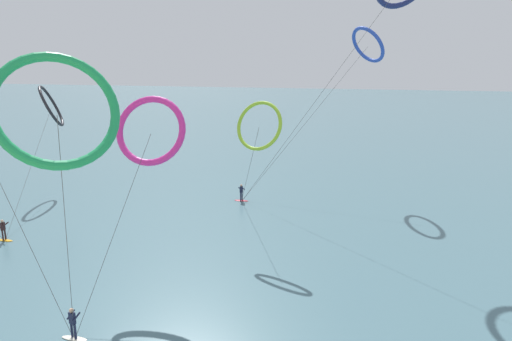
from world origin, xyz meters
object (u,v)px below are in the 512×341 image
at_px(kite_charcoal, 51,106).
at_px(kite_magenta, 151,131).
at_px(kite_emerald, 56,110).
at_px(surfer_amber, 4,231).
at_px(surfer_crimson, 241,194).
at_px(surfer_ivory, 73,326).
at_px(kite_lime, 259,126).
at_px(kite_cobalt, 368,45).

height_order(kite_charcoal, kite_magenta, kite_magenta).
height_order(kite_emerald, kite_magenta, kite_emerald).
xyz_separation_m(surfer_amber, kite_charcoal, (-5.43, 14.05, 8.02)).
bearing_deg(surfer_crimson, surfer_ivory, 8.84).
height_order(surfer_ivory, kite_emerald, kite_emerald).
bearing_deg(kite_emerald, kite_magenta, 45.04).
distance_m(surfer_amber, kite_lime, 21.14).
relative_size(kite_lime, kite_cobalt, 0.63).
bearing_deg(surfer_ivory, kite_charcoal, -32.48).
distance_m(surfer_ivory, kite_charcoal, 31.21).
distance_m(surfer_ivory, surfer_amber, 16.27).
distance_m(surfer_crimson, kite_lime, 12.39).
relative_size(surfer_amber, kite_cobalt, 0.10).
height_order(surfer_amber, kite_charcoal, kite_charcoal).
relative_size(surfer_crimson, kite_emerald, 0.12).
xyz_separation_m(kite_lime, kite_cobalt, (7.41, 17.72, 6.17)).
xyz_separation_m(surfer_crimson, kite_charcoal, (-20.47, 0.10, 8.02)).
xyz_separation_m(kite_emerald, kite_charcoal, (-19.33, 24.79, -2.78)).
xyz_separation_m(surfer_amber, surfer_crimson, (15.04, 13.94, 0.00)).
bearing_deg(surfer_amber, kite_charcoal, 15.42).
xyz_separation_m(kite_lime, kite_magenta, (-5.20, -7.07, 0.53)).
distance_m(kite_lime, kite_cobalt, 20.18).
relative_size(surfer_crimson, kite_magenta, 0.15).
height_order(surfer_ivory, kite_lime, kite_lime).
bearing_deg(surfer_ivory, surfer_amber, -17.40).
bearing_deg(kite_charcoal, surfer_crimson, -119.32).
xyz_separation_m(surfer_amber, kite_cobalt, (26.24, 23.02, 14.20)).
bearing_deg(kite_magenta, kite_cobalt, 57.48).
bearing_deg(kite_magenta, kite_charcoal, 134.73).
distance_m(surfer_crimson, kite_emerald, 26.97).
height_order(surfer_crimson, kite_magenta, kite_magenta).
bearing_deg(surfer_ivory, kite_emerald, 159.17).
xyz_separation_m(kite_emerald, kite_magenta, (-0.27, 8.97, -2.24)).
bearing_deg(kite_emerald, kite_charcoal, 81.27).
distance_m(surfer_amber, kite_charcoal, 17.06).
relative_size(kite_charcoal, kite_magenta, 1.44).
height_order(kite_emerald, kite_lime, kite_emerald).
bearing_deg(kite_emerald, kite_cobalt, 23.26).
relative_size(surfer_ivory, kite_cobalt, 0.10).
distance_m(surfer_ivory, kite_cobalt, 38.24).
height_order(kite_emerald, kite_charcoal, kite_emerald).
bearing_deg(kite_lime, surfer_crimson, 131.15).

